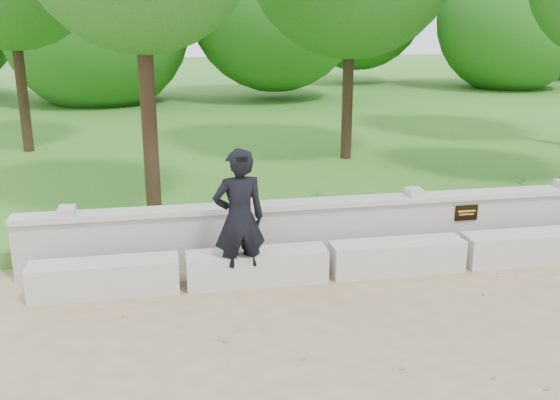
{
  "coord_description": "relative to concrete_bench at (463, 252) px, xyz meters",
  "views": [
    {
      "loc": [
        -4.14,
        -5.86,
        3.49
      ],
      "look_at": [
        -2.67,
        1.95,
        1.13
      ],
      "focal_mm": 40.0,
      "sensor_mm": 36.0,
      "label": 1
    }
  ],
  "objects": [
    {
      "name": "man_main",
      "position": [
        -3.24,
        -0.1,
        0.72
      ],
      "size": [
        0.74,
        0.66,
        1.89
      ],
      "color": "black",
      "rests_on": "ground"
    },
    {
      "name": "shrub_c",
      "position": [
        1.89,
        1.4,
        0.31
      ],
      "size": [
        0.65,
        0.61,
        0.57
      ],
      "primitive_type": "imported",
      "rotation": [
        0.0,
        0.0,
        3.52
      ],
      "color": "#2B7427",
      "rests_on": "lawn"
    },
    {
      "name": "ground",
      "position": [
        -0.0,
        -1.9,
        -0.22
      ],
      "size": [
        80.0,
        80.0,
        0.0
      ],
      "primitive_type": "plane",
      "color": "tan",
      "rests_on": "ground"
    },
    {
      "name": "lawn",
      "position": [
        -0.0,
        12.1,
        -0.1
      ],
      "size": [
        40.0,
        22.0,
        0.25
      ],
      "primitive_type": "cube",
      "color": "#336822",
      "rests_on": "ground"
    },
    {
      "name": "shrub_a",
      "position": [
        -1.8,
        1.4,
        0.33
      ],
      "size": [
        0.38,
        0.34,
        0.61
      ],
      "primitive_type": "imported",
      "rotation": [
        0.0,
        0.0,
        0.48
      ],
      "color": "#2B7427",
      "rests_on": "lawn"
    },
    {
      "name": "parapet_wall",
      "position": [
        0.0,
        0.7,
        0.24
      ],
      "size": [
        12.5,
        0.35,
        0.9
      ],
      "color": "#B2B0A8",
      "rests_on": "ground"
    },
    {
      "name": "concrete_bench",
      "position": [
        0.0,
        0.0,
        0.0
      ],
      "size": [
        11.9,
        0.45,
        0.45
      ],
      "color": "beige",
      "rests_on": "ground"
    }
  ]
}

